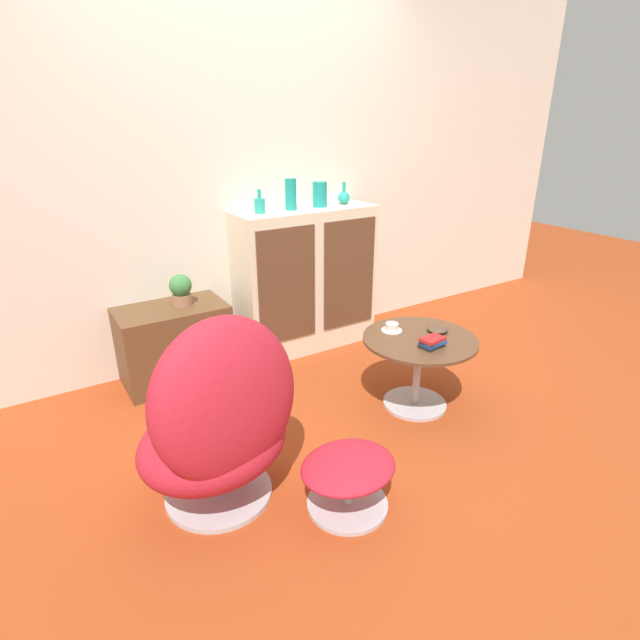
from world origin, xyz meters
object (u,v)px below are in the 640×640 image
object	(u,v)px
vase_inner_left	(291,194)
book_stack	(432,342)
ottoman	(348,473)
vase_leftmost	(260,205)
sideboard	(306,280)
coffee_table	(418,358)
potted_plant	(181,289)
bowl	(438,329)
vase_rightmost	(344,197)
vase_inner_right	(320,194)
tv_console	(175,344)
teacup	(392,328)
egg_chair	(220,422)

from	to	relation	value
vase_inner_left	book_stack	bearing A→B (deg)	-81.30
ottoman	vase_leftmost	distance (m)	1.88
ottoman	sideboard	bearing A→B (deg)	65.26
coffee_table	potted_plant	size ratio (longest dim) A/B	3.26
ottoman	book_stack	world-z (taller)	book_stack
sideboard	vase_leftmost	xyz separation A→B (m)	(-0.35, 0.00, 0.58)
book_stack	bowl	distance (m)	0.22
coffee_table	vase_rightmost	xyz separation A→B (m)	(0.22, 1.12, 0.78)
book_stack	vase_inner_right	bearing A→B (deg)	87.96
coffee_table	vase_rightmost	bearing A→B (deg)	78.68
tv_console	vase_rightmost	size ratio (longest dim) A/B	4.30
tv_console	ottoman	xyz separation A→B (m)	(0.28, -1.58, -0.07)
teacup	book_stack	distance (m)	0.30
vase_inner_left	vase_inner_right	size ratio (longest dim) A/B	1.21
egg_chair	teacup	world-z (taller)	egg_chair
tv_console	vase_leftmost	size ratio (longest dim) A/B	4.38
vase_inner_left	bowl	xyz separation A→B (m)	(0.37, -1.11, -0.68)
vase_rightmost	bowl	bearing A→B (deg)	-93.86
vase_inner_left	egg_chair	bearing A→B (deg)	-130.12
vase_leftmost	vase_inner_right	distance (m)	0.47
tv_console	teacup	xyz separation A→B (m)	(1.05, -0.94, 0.21)
vase_leftmost	egg_chair	bearing A→B (deg)	-123.32
vase_inner_left	book_stack	distance (m)	1.43
vase_inner_right	book_stack	bearing A→B (deg)	-92.04
vase_leftmost	vase_rightmost	size ratio (longest dim) A/B	0.98
book_stack	vase_leftmost	bearing A→B (deg)	108.95
vase_inner_left	book_stack	world-z (taller)	vase_inner_left
ottoman	teacup	distance (m)	1.05
egg_chair	potted_plant	world-z (taller)	egg_chair
egg_chair	vase_inner_right	world-z (taller)	vase_inner_right
teacup	ottoman	bearing A→B (deg)	-139.99
ottoman	coffee_table	distance (m)	0.98
vase_leftmost	book_stack	size ratio (longest dim) A/B	1.07
book_stack	vase_inner_left	bearing A→B (deg)	98.70
sideboard	potted_plant	xyz separation A→B (m)	(-0.93, -0.01, 0.10)
vase_inner_right	potted_plant	distance (m)	1.18
sideboard	potted_plant	world-z (taller)	sideboard
teacup	potted_plant	bearing A→B (deg)	135.99
teacup	egg_chair	bearing A→B (deg)	-165.00
ottoman	teacup	bearing A→B (deg)	40.01
vase_rightmost	teacup	world-z (taller)	vase_rightmost
vase_leftmost	vase_inner_right	bearing A→B (deg)	0.00
book_stack	vase_rightmost	bearing A→B (deg)	78.57
ottoman	teacup	xyz separation A→B (m)	(0.77, 0.65, 0.29)
potted_plant	tv_console	bearing A→B (deg)	-179.46
vase_rightmost	potted_plant	size ratio (longest dim) A/B	0.78
potted_plant	teacup	distance (m)	1.36
ottoman	vase_leftmost	xyz separation A→B (m)	(0.39, 1.60, 0.92)
potted_plant	teacup	bearing A→B (deg)	-44.01
egg_chair	book_stack	size ratio (longest dim) A/B	6.50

